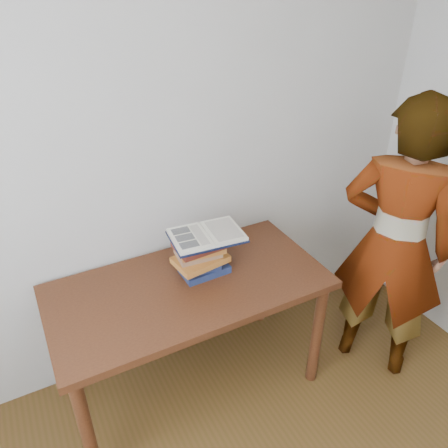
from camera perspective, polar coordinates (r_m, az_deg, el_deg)
desk at (r=2.24m, az=-4.51°, el=-9.75°), size 1.37×0.68×0.73m
book_stack at (r=2.19m, az=-3.07°, el=-4.26°), size 0.28×0.20×0.19m
open_book at (r=2.15m, az=-2.26°, el=-1.48°), size 0.37×0.28×0.03m
reader at (r=2.47m, az=21.31°, el=-2.64°), size 0.66×0.71×1.62m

